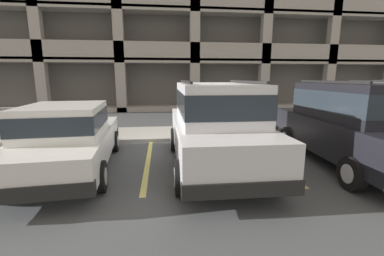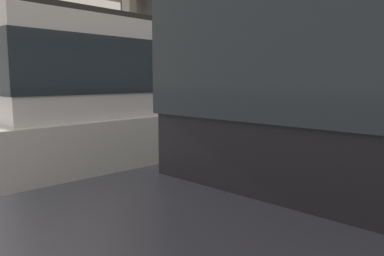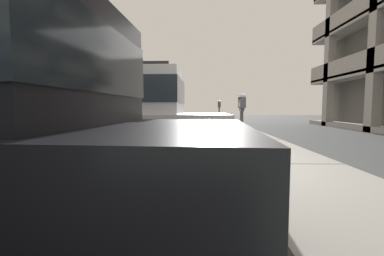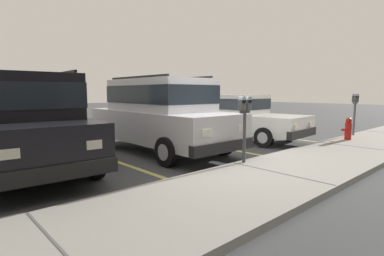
# 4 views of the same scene
# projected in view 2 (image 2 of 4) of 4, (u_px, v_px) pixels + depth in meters

# --- Properties ---
(ground_plane) EXTENTS (80.00, 80.00, 0.10)m
(ground_plane) POSITION_uv_depth(u_px,v_px,m) (236.00, 174.00, 6.02)
(ground_plane) COLOR #444749
(sidewalk) EXTENTS (40.00, 2.20, 0.12)m
(sidewalk) POSITION_uv_depth(u_px,v_px,m) (276.00, 155.00, 6.98)
(sidewalk) COLOR #9E9B93
(sidewalk) RESTS_ON ground_plane
(parking_stall_lines) EXTENTS (12.59, 4.80, 0.01)m
(parking_stall_lines) POSITION_uv_depth(u_px,v_px,m) (282.00, 218.00, 3.95)
(parking_stall_lines) COLOR #DBD16B
(parking_stall_lines) RESTS_ON ground_plane
(silver_suv) EXTENTS (2.07, 4.81, 2.03)m
(silver_suv) POSITION_uv_depth(u_px,v_px,m) (121.00, 113.00, 4.12)
(silver_suv) COLOR silver
(silver_suv) RESTS_ON ground_plane
(red_sedan) EXTENTS (2.08, 4.60, 1.54)m
(red_sedan) POSITION_uv_depth(u_px,v_px,m) (3.00, 117.00, 6.36)
(red_sedan) COLOR silver
(red_sedan) RESTS_ON ground_plane
(parking_meter_near) EXTENTS (0.35, 0.12, 1.42)m
(parking_meter_near) POSITION_uv_depth(u_px,v_px,m) (240.00, 96.00, 6.26)
(parking_meter_near) COLOR #47474C
(parking_meter_near) RESTS_ON sidewalk
(parking_meter_far) EXTENTS (0.35, 0.12, 1.45)m
(parking_meter_far) POSITION_uv_depth(u_px,v_px,m) (53.00, 89.00, 10.36)
(parking_meter_far) COLOR #595B60
(parking_meter_far) RESTS_ON sidewalk
(fire_hydrant) EXTENTS (0.30, 0.30, 0.70)m
(fire_hydrant) POSITION_uv_depth(u_px,v_px,m) (89.00, 118.00, 9.82)
(fire_hydrant) COLOR red
(fire_hydrant) RESTS_ON sidewalk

